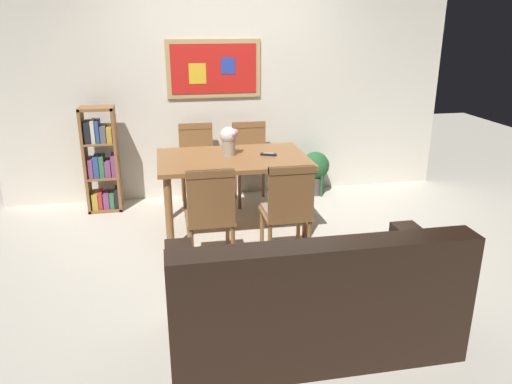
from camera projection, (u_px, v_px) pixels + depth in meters
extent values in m
plane|color=beige|center=(253.00, 245.00, 4.68)|extent=(12.00, 12.00, 0.00)
cube|color=silver|center=(229.00, 85.00, 5.70)|extent=(5.20, 0.10, 2.60)
cube|color=tan|center=(214.00, 69.00, 5.54)|extent=(1.06, 0.02, 0.64)
cube|color=red|center=(214.00, 69.00, 5.53)|extent=(0.96, 0.01, 0.54)
cube|color=gold|center=(197.00, 74.00, 5.51)|extent=(0.19, 0.00, 0.22)
cube|color=#263FA5|center=(228.00, 66.00, 5.54)|extent=(0.16, 0.00, 0.18)
cube|color=brown|center=(233.00, 159.00, 4.78)|extent=(1.44, 0.95, 0.04)
cylinder|color=brown|center=(169.00, 215.00, 4.43)|extent=(0.07, 0.07, 0.72)
cylinder|color=brown|center=(307.00, 205.00, 4.66)|extent=(0.07, 0.07, 0.72)
cylinder|color=brown|center=(167.00, 187.00, 5.16)|extent=(0.07, 0.07, 0.72)
cylinder|color=brown|center=(286.00, 180.00, 5.39)|extent=(0.07, 0.07, 0.72)
cube|color=brown|center=(210.00, 218.00, 4.16)|extent=(0.40, 0.40, 0.03)
cube|color=#997A66|center=(210.00, 215.00, 4.15)|extent=(0.36, 0.36, 0.03)
cylinder|color=brown|center=(192.00, 252.00, 4.05)|extent=(0.04, 0.04, 0.42)
cylinder|color=brown|center=(233.00, 249.00, 4.11)|extent=(0.04, 0.04, 0.42)
cylinder|color=brown|center=(189.00, 236.00, 4.36)|extent=(0.04, 0.04, 0.42)
cylinder|color=brown|center=(228.00, 233.00, 4.42)|extent=(0.04, 0.04, 0.42)
cube|color=brown|center=(211.00, 198.00, 3.91)|extent=(0.38, 0.04, 0.46)
cube|color=brown|center=(210.00, 174.00, 3.85)|extent=(0.38, 0.05, 0.06)
cube|color=brown|center=(198.00, 168.00, 5.54)|extent=(0.40, 0.40, 0.03)
cube|color=#997A66|center=(198.00, 166.00, 5.53)|extent=(0.36, 0.36, 0.03)
cylinder|color=brown|center=(212.00, 182.00, 5.80)|extent=(0.04, 0.04, 0.42)
cylinder|color=brown|center=(183.00, 184.00, 5.74)|extent=(0.04, 0.04, 0.42)
cylinder|color=brown|center=(215.00, 191.00, 5.49)|extent=(0.04, 0.04, 0.42)
cylinder|color=brown|center=(184.00, 193.00, 5.43)|extent=(0.04, 0.04, 0.42)
cube|color=brown|center=(196.00, 144.00, 5.63)|extent=(0.38, 0.04, 0.46)
cube|color=brown|center=(195.00, 126.00, 5.56)|extent=(0.38, 0.05, 0.06)
cube|color=brown|center=(285.00, 213.00, 4.26)|extent=(0.40, 0.40, 0.03)
cube|color=#997A66|center=(285.00, 210.00, 4.25)|extent=(0.36, 0.36, 0.03)
cylinder|color=brown|center=(270.00, 247.00, 4.14)|extent=(0.04, 0.04, 0.42)
cylinder|color=brown|center=(309.00, 244.00, 4.20)|extent=(0.04, 0.04, 0.42)
cylinder|color=brown|center=(262.00, 231.00, 4.46)|extent=(0.04, 0.04, 0.42)
cylinder|color=brown|center=(298.00, 228.00, 4.52)|extent=(0.04, 0.04, 0.42)
cube|color=brown|center=(291.00, 194.00, 4.01)|extent=(0.38, 0.04, 0.46)
cube|color=brown|center=(292.00, 170.00, 3.94)|extent=(0.38, 0.05, 0.06)
cube|color=brown|center=(252.00, 166.00, 5.62)|extent=(0.40, 0.40, 0.03)
cube|color=#997A66|center=(252.00, 164.00, 5.61)|extent=(0.36, 0.36, 0.03)
cylinder|color=brown|center=(263.00, 180.00, 5.88)|extent=(0.04, 0.04, 0.42)
cylinder|color=brown|center=(235.00, 181.00, 5.82)|extent=(0.04, 0.04, 0.42)
cylinder|color=brown|center=(269.00, 189.00, 5.57)|extent=(0.04, 0.04, 0.42)
cylinder|color=brown|center=(240.00, 191.00, 5.51)|extent=(0.04, 0.04, 0.42)
cube|color=brown|center=(249.00, 142.00, 5.71)|extent=(0.38, 0.04, 0.46)
cube|color=brown|center=(249.00, 125.00, 5.64)|extent=(0.38, 0.05, 0.06)
cube|color=black|center=(308.00, 312.00, 3.25)|extent=(1.80, 0.84, 0.40)
cube|color=black|center=(327.00, 279.00, 2.81)|extent=(1.80, 0.20, 0.44)
cube|color=black|center=(181.00, 282.00, 3.00)|extent=(0.18, 0.80, 0.22)
cube|color=black|center=(427.00, 259.00, 3.29)|extent=(0.18, 0.80, 0.22)
cube|color=maroon|center=(245.00, 283.00, 2.88)|extent=(0.32, 0.16, 0.33)
cube|color=#334C72|center=(319.00, 276.00, 2.96)|extent=(0.32, 0.16, 0.33)
cube|color=brown|center=(86.00, 160.00, 5.35)|extent=(0.03, 0.28, 1.15)
cube|color=brown|center=(117.00, 159.00, 5.41)|extent=(0.03, 0.28, 1.15)
cube|color=brown|center=(107.00, 208.00, 5.56)|extent=(0.36, 0.28, 0.03)
cube|color=brown|center=(96.00, 108.00, 5.19)|extent=(0.36, 0.28, 0.03)
cube|color=brown|center=(103.00, 176.00, 5.44)|extent=(0.30, 0.28, 0.02)
cube|color=brown|center=(100.00, 142.00, 5.32)|extent=(0.30, 0.28, 0.02)
cube|color=gold|center=(96.00, 200.00, 5.51)|extent=(0.06, 0.22, 0.18)
cube|color=#B2332D|center=(101.00, 199.00, 5.52)|extent=(0.04, 0.22, 0.19)
cube|color=#7F3F72|center=(107.00, 199.00, 5.53)|extent=(0.06, 0.22, 0.17)
cube|color=#337247|center=(113.00, 199.00, 5.54)|extent=(0.05, 0.22, 0.17)
cube|color=black|center=(117.00, 197.00, 5.55)|extent=(0.05, 0.22, 0.21)
cube|color=#7F3F72|center=(91.00, 167.00, 5.38)|extent=(0.05, 0.22, 0.20)
cube|color=#2D4C8C|center=(97.00, 166.00, 5.39)|extent=(0.05, 0.22, 0.23)
cube|color=#337247|center=(102.00, 165.00, 5.40)|extent=(0.05, 0.22, 0.23)
cube|color=#7F3F72|center=(108.00, 167.00, 5.42)|extent=(0.06, 0.22, 0.18)
cube|color=#7F3F72|center=(114.00, 165.00, 5.42)|extent=(0.05, 0.22, 0.23)
cube|color=black|center=(88.00, 132.00, 5.26)|extent=(0.06, 0.22, 0.23)
cube|color=beige|center=(94.00, 131.00, 5.26)|extent=(0.04, 0.22, 0.24)
cube|color=#2D4C8C|center=(98.00, 131.00, 5.27)|extent=(0.04, 0.22, 0.23)
cube|color=#595960|center=(104.00, 133.00, 5.29)|extent=(0.06, 0.22, 0.18)
cube|color=gold|center=(110.00, 134.00, 5.31)|extent=(0.05, 0.22, 0.16)
cylinder|color=#4C4742|center=(315.00, 185.00, 6.03)|extent=(0.22, 0.22, 0.22)
cylinder|color=#332319|center=(315.00, 177.00, 6.00)|extent=(0.20, 0.20, 0.02)
sphere|color=#235B2D|center=(315.00, 166.00, 5.95)|extent=(0.33, 0.33, 0.33)
cylinder|color=#235B2D|center=(321.00, 188.00, 5.93)|extent=(0.03, 0.03, 0.31)
cylinder|color=#235B2D|center=(321.00, 180.00, 6.11)|extent=(0.03, 0.03, 0.24)
cylinder|color=tan|center=(229.00, 148.00, 4.82)|extent=(0.13, 0.13, 0.14)
sphere|color=silver|center=(228.00, 135.00, 4.78)|extent=(0.16, 0.16, 0.16)
sphere|color=#D86633|center=(224.00, 133.00, 4.82)|extent=(0.06, 0.06, 0.06)
sphere|color=silver|center=(233.00, 133.00, 4.73)|extent=(0.06, 0.06, 0.06)
sphere|color=pink|center=(234.00, 133.00, 4.80)|extent=(0.08, 0.08, 0.08)
cube|color=black|center=(268.00, 154.00, 4.83)|extent=(0.16, 0.10, 0.02)
cube|color=gray|center=(268.00, 153.00, 4.82)|extent=(0.10, 0.07, 0.00)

